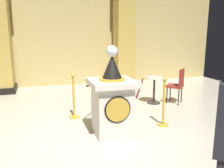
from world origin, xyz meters
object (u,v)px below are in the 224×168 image
at_px(stanchion_near, 163,109).
at_px(cafe_table, 154,87).
at_px(pedestal_clock, 112,101).
at_px(cafe_chair_red, 178,83).
at_px(stanchion_far, 74,103).

bearing_deg(stanchion_near, cafe_table, 69.94).
height_order(pedestal_clock, stanchion_near, pedestal_clock).
bearing_deg(cafe_chair_red, cafe_table, 161.24).
bearing_deg(stanchion_far, cafe_table, 12.85).
xyz_separation_m(cafe_table, cafe_chair_red, (0.60, -0.20, 0.11)).
bearing_deg(cafe_table, pedestal_clock, -135.83).
xyz_separation_m(stanchion_near, cafe_chair_red, (1.17, 1.35, 0.22)).
bearing_deg(pedestal_clock, stanchion_near, 6.07).
distance_m(pedestal_clock, cafe_table, 2.41).
bearing_deg(pedestal_clock, cafe_chair_red, 32.30).
xyz_separation_m(stanchion_far, cafe_table, (2.28, 0.52, 0.11)).
xyz_separation_m(pedestal_clock, stanchion_far, (-0.56, 1.15, -0.30)).
height_order(stanchion_far, cafe_table, stanchion_far).
height_order(stanchion_near, cafe_chair_red, stanchion_near).
relative_size(stanchion_far, cafe_chair_red, 1.06).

